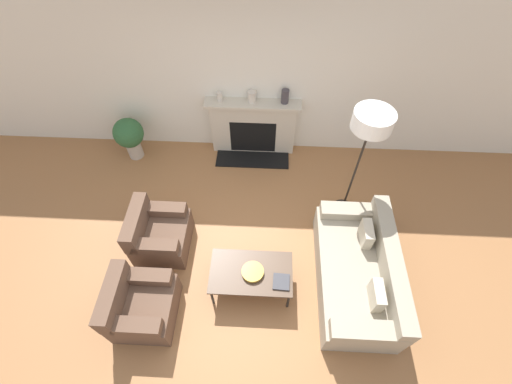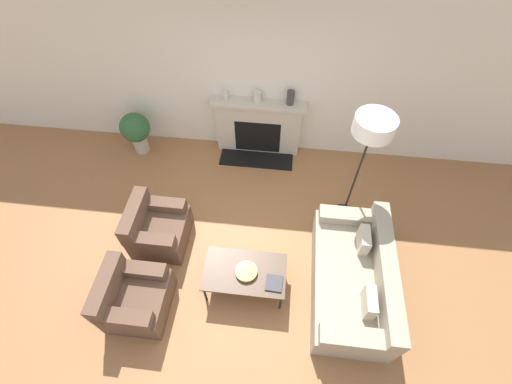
# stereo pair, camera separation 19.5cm
# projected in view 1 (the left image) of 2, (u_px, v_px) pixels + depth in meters

# --- Properties ---
(ground_plane) EXTENTS (18.00, 18.00, 0.00)m
(ground_plane) POSITION_uv_depth(u_px,v_px,m) (240.00, 275.00, 4.71)
(ground_plane) COLOR #99663D
(wall_back) EXTENTS (18.00, 0.06, 2.90)m
(wall_back) POSITION_uv_depth(u_px,v_px,m) (250.00, 73.00, 5.13)
(wall_back) COLOR silver
(wall_back) RESTS_ON ground_plane
(fireplace) EXTENTS (1.53, 0.59, 1.04)m
(fireplace) POSITION_uv_depth(u_px,v_px,m) (253.00, 128.00, 5.79)
(fireplace) COLOR beige
(fireplace) RESTS_ON ground_plane
(couch) EXTENTS (0.93, 1.83, 0.74)m
(couch) POSITION_uv_depth(u_px,v_px,m) (359.00, 272.00, 4.44)
(couch) COLOR #9E937F
(couch) RESTS_ON ground_plane
(armchair_near) EXTENTS (0.73, 0.77, 0.74)m
(armchair_near) POSITION_uv_depth(u_px,v_px,m) (140.00, 306.00, 4.16)
(armchair_near) COLOR brown
(armchair_near) RESTS_ON ground_plane
(armchair_far) EXTENTS (0.73, 0.77, 0.74)m
(armchair_far) POSITION_uv_depth(u_px,v_px,m) (158.00, 234.00, 4.77)
(armchair_far) COLOR brown
(armchair_far) RESTS_ON ground_plane
(coffee_table) EXTENTS (1.04, 0.61, 0.42)m
(coffee_table) POSITION_uv_depth(u_px,v_px,m) (251.00, 273.00, 4.32)
(coffee_table) COLOR #4C3828
(coffee_table) RESTS_ON ground_plane
(bowl) EXTENTS (0.28, 0.28, 0.05)m
(bowl) POSITION_uv_depth(u_px,v_px,m) (253.00, 272.00, 4.26)
(bowl) COLOR #BC8E2D
(bowl) RESTS_ON coffee_table
(book) EXTENTS (0.21, 0.22, 0.02)m
(book) POSITION_uv_depth(u_px,v_px,m) (281.00, 282.00, 4.20)
(book) COLOR #38383D
(book) RESTS_ON coffee_table
(floor_lamp) EXTENTS (0.49, 0.49, 1.90)m
(floor_lamp) POSITION_uv_depth(u_px,v_px,m) (371.00, 127.00, 4.06)
(floor_lamp) COLOR black
(floor_lamp) RESTS_ON ground_plane
(mantel_vase_left) EXTENTS (0.09, 0.09, 0.15)m
(mantel_vase_left) POSITION_uv_depth(u_px,v_px,m) (220.00, 96.00, 5.33)
(mantel_vase_left) COLOR beige
(mantel_vase_left) RESTS_ON fireplace
(mantel_vase_center_left) EXTENTS (0.13, 0.13, 0.18)m
(mantel_vase_center_left) POSITION_uv_depth(u_px,v_px,m) (252.00, 97.00, 5.31)
(mantel_vase_center_left) COLOR beige
(mantel_vase_center_left) RESTS_ON fireplace
(mantel_vase_center_right) EXTENTS (0.12, 0.12, 0.23)m
(mantel_vase_center_right) POSITION_uv_depth(u_px,v_px,m) (285.00, 96.00, 5.27)
(mantel_vase_center_right) COLOR #3D383D
(mantel_vase_center_right) RESTS_ON fireplace
(potted_plant) EXTENTS (0.50, 0.50, 0.78)m
(potted_plant) POSITION_uv_depth(u_px,v_px,m) (129.00, 135.00, 5.71)
(potted_plant) COLOR #B2A899
(potted_plant) RESTS_ON ground_plane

